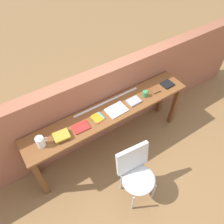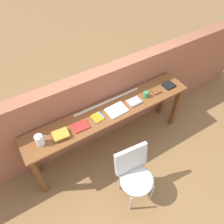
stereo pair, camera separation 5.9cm
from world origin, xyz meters
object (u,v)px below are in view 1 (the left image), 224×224
at_px(pitcher_white, 41,142).
at_px(pamphlet_pile_colourful, 98,118).
at_px(leather_journal_brown, 155,91).
at_px(chair_white_moulded, 136,172).
at_px(book_open_centre, 116,110).
at_px(book_stack_leftmost, 61,136).
at_px(book_repair_rightmost, 167,84).
at_px(mug, 145,94).
at_px(magazine_cycling, 81,127).

distance_m(pitcher_white, pamphlet_pile_colourful, 0.79).
bearing_deg(pamphlet_pile_colourful, leather_journal_brown, -1.02).
xyz_separation_m(chair_white_moulded, book_open_centre, (0.20, 0.77, 0.36)).
bearing_deg(pitcher_white, book_stack_leftmost, -4.58).
bearing_deg(book_open_centre, pamphlet_pile_colourful, 172.79).
height_order(book_stack_leftmost, book_repair_rightmost, book_stack_leftmost).
distance_m(pamphlet_pile_colourful, book_open_centre, 0.29).
height_order(pamphlet_pile_colourful, book_repair_rightmost, book_repair_rightmost).
bearing_deg(mug, book_repair_rightmost, 0.55).
distance_m(pitcher_white, book_repair_rightmost, 2.03).
bearing_deg(leather_journal_brown, chair_white_moulded, -137.17).
bearing_deg(magazine_cycling, mug, 2.15).
xyz_separation_m(mug, leather_journal_brown, (0.19, -0.00, -0.03)).
height_order(chair_white_moulded, book_open_centre, book_open_centre).
relative_size(book_stack_leftmost, book_repair_rightmost, 1.21).
height_order(pitcher_white, book_open_centre, pitcher_white).
xyz_separation_m(pitcher_white, leather_journal_brown, (1.78, -0.02, -0.07)).
relative_size(pamphlet_pile_colourful, book_open_centre, 0.67).
bearing_deg(book_repair_rightmost, book_stack_leftmost, 178.19).
bearing_deg(chair_white_moulded, pamphlet_pile_colourful, 96.60).
bearing_deg(book_open_centre, mug, -1.84).
bearing_deg(book_stack_leftmost, magazine_cycling, 0.26).
relative_size(book_stack_leftmost, book_open_centre, 0.75).
distance_m(chair_white_moulded, book_open_centre, 0.87).
relative_size(pamphlet_pile_colourful, book_repair_rightmost, 1.09).
xyz_separation_m(pitcher_white, book_stack_leftmost, (0.25, -0.02, -0.05)).
xyz_separation_m(book_stack_leftmost, book_repair_rightmost, (1.77, 0.01, -0.02)).
bearing_deg(chair_white_moulded, magazine_cycling, 114.54).
height_order(magazine_cycling, book_open_centre, same).
xyz_separation_m(pamphlet_pile_colourful, book_open_centre, (0.29, -0.02, 0.00)).
height_order(book_stack_leftmost, mug, mug).
bearing_deg(leather_journal_brown, mug, -178.76).
height_order(chair_white_moulded, book_stack_leftmost, book_stack_leftmost).
bearing_deg(mug, pamphlet_pile_colourful, 179.00).
bearing_deg(book_repair_rightmost, book_open_centre, 178.62).
bearing_deg(book_open_centre, chair_white_moulded, -107.38).
xyz_separation_m(pitcher_white, pamphlet_pile_colourful, (0.78, 0.00, -0.07)).
relative_size(book_open_centre, mug, 2.53).
bearing_deg(book_stack_leftmost, book_open_centre, -0.15).
xyz_separation_m(pamphlet_pile_colourful, book_repair_rightmost, (1.24, -0.01, 0.01)).
bearing_deg(pitcher_white, mug, -0.50).
distance_m(chair_white_moulded, magazine_cycling, 0.92).
bearing_deg(mug, leather_journal_brown, -1.12).
xyz_separation_m(book_stack_leftmost, pamphlet_pile_colourful, (0.53, 0.02, -0.02)).
bearing_deg(magazine_cycling, book_stack_leftmost, -177.87).
height_order(pitcher_white, book_stack_leftmost, pitcher_white).
distance_m(chair_white_moulded, book_repair_rightmost, 1.44).
relative_size(book_stack_leftmost, leather_journal_brown, 1.60).
distance_m(pitcher_white, book_open_centre, 1.08).
height_order(mug, book_repair_rightmost, mug).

